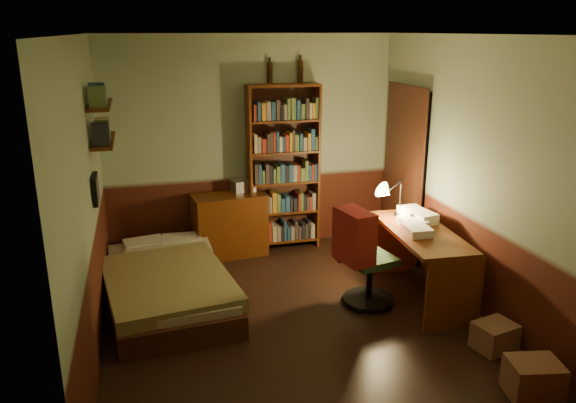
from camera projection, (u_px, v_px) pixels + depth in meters
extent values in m
cube|color=black|center=(295.00, 320.00, 5.33)|extent=(3.50, 4.00, 0.02)
cube|color=silver|center=(296.00, 33.00, 4.57)|extent=(3.50, 4.00, 0.02)
cube|color=#9BB290|center=(251.00, 145.00, 6.81)|extent=(3.50, 0.02, 2.60)
cube|color=#9BB290|center=(85.00, 203.00, 4.52)|extent=(0.02, 4.00, 2.60)
cube|color=#9BB290|center=(472.00, 175.00, 5.38)|extent=(0.02, 4.00, 2.60)
cube|color=#9BB290|center=(393.00, 283.00, 3.09)|extent=(3.50, 0.02, 2.60)
cube|color=black|center=(405.00, 174.00, 6.66)|extent=(0.06, 0.90, 2.00)
cube|color=#391B11|center=(402.00, 174.00, 6.65)|extent=(0.02, 0.98, 2.08)
cube|color=olive|center=(167.00, 272.00, 5.63)|extent=(1.26, 2.12, 0.60)
cube|color=#52250B|center=(230.00, 225.00, 6.77)|extent=(0.89, 0.52, 0.76)
cube|color=#B2B2B7|center=(243.00, 185.00, 6.80)|extent=(0.30, 0.25, 0.14)
cube|color=#52250B|center=(283.00, 169.00, 6.83)|extent=(0.87, 0.28, 2.03)
cylinder|color=black|center=(270.00, 73.00, 6.57)|extent=(0.07, 0.07, 0.24)
cylinder|color=black|center=(300.00, 71.00, 6.65)|extent=(0.08, 0.08, 0.26)
cube|color=#52250B|center=(419.00, 265.00, 5.65)|extent=(0.65, 1.41, 0.74)
cube|color=silver|center=(423.00, 217.00, 5.76)|extent=(0.25, 0.31, 0.11)
cone|color=black|center=(401.00, 186.00, 5.91)|extent=(0.23, 0.23, 0.64)
cube|color=#305434|center=(370.00, 254.00, 5.51)|extent=(0.61, 0.57, 1.06)
cube|color=#AA2624|center=(373.00, 184.00, 5.04)|extent=(0.26, 0.44, 0.51)
cube|color=#52250B|center=(104.00, 141.00, 5.48)|extent=(0.20, 0.90, 0.03)
cube|color=#52250B|center=(100.00, 105.00, 5.37)|extent=(0.20, 0.90, 0.03)
cube|color=black|center=(95.00, 189.00, 5.10)|extent=(0.04, 0.32, 0.26)
cube|color=brown|center=(533.00, 379.00, 4.19)|extent=(0.43, 0.37, 0.28)
cube|color=brown|center=(495.00, 336.00, 4.82)|extent=(0.38, 0.34, 0.23)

